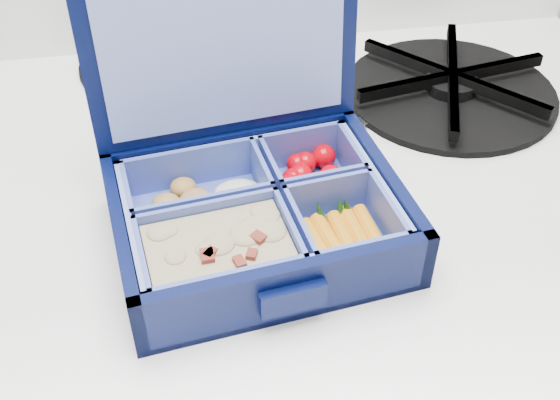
{
  "coord_description": "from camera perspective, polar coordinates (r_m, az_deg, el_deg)",
  "views": [
    {
      "loc": [
        -0.61,
        1.24,
        1.3
      ],
      "look_at": [
        -0.55,
        1.62,
        0.97
      ],
      "focal_mm": 45.0,
      "sensor_mm": 36.0,
      "label": 1
    }
  ],
  "objects": [
    {
      "name": "burner_grate_rear",
      "position": [
        0.73,
        -9.82,
        11.32
      ],
      "size": [
        0.2,
        0.2,
        0.02
      ],
      "primitive_type": "cylinder",
      "rotation": [
        0.0,
        0.0,
        -0.26
      ],
      "color": "black",
      "rests_on": "stove"
    },
    {
      "name": "burner_grate",
      "position": [
        0.69,
        13.77,
        9.29
      ],
      "size": [
        0.24,
        0.24,
        0.03
      ],
      "primitive_type": "cylinder",
      "rotation": [
        0.0,
        0.0,
        0.19
      ],
      "color": "black",
      "rests_on": "stove"
    },
    {
      "name": "fork",
      "position": [
        0.63,
        5.14,
        5.46
      ],
      "size": [
        0.18,
        0.12,
        0.01
      ],
      "primitive_type": null,
      "rotation": [
        0.0,
        0.0,
        -1.02
      ],
      "color": "#9F9FAF",
      "rests_on": "stove"
    },
    {
      "name": "bento_box",
      "position": [
        0.51,
        -1.81,
        -1.43
      ],
      "size": [
        0.22,
        0.19,
        0.05
      ],
      "primitive_type": null,
      "rotation": [
        0.0,
        0.0,
        0.14
      ],
      "color": "#030931",
      "rests_on": "stove"
    }
  ]
}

